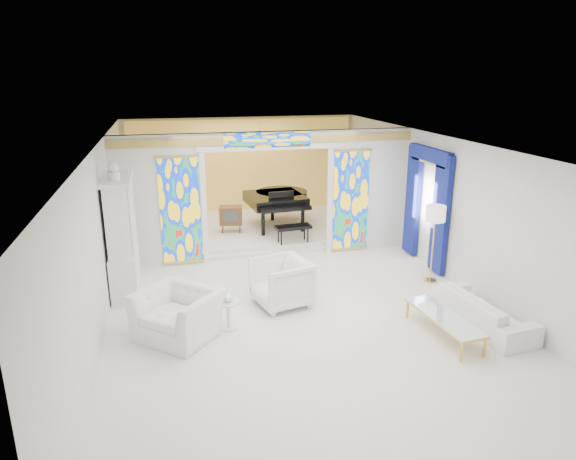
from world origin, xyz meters
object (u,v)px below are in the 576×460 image
object	(u,v)px
grand_piano	(279,199)
tv_console	(231,215)
coffee_table	(444,317)
armchair_right	(281,283)
sofa	(483,310)
armchair_left	(178,314)
china_cabinet	(122,237)

from	to	relation	value
grand_piano	tv_console	xyz separation A→B (m)	(-1.38, -0.32, -0.30)
coffee_table	tv_console	world-z (taller)	tv_console
armchair_right	sofa	xyz separation A→B (m)	(3.25, -1.66, -0.16)
armchair_left	grand_piano	distance (m)	6.25
china_cabinet	armchair_left	distance (m)	2.45
sofa	grand_piano	world-z (taller)	grand_piano
armchair_left	grand_piano	xyz separation A→B (m)	(2.95, 5.49, 0.52)
china_cabinet	coffee_table	distance (m)	6.23
armchair_right	china_cabinet	bearing A→B (deg)	-127.94
china_cabinet	sofa	world-z (taller)	china_cabinet
tv_console	sofa	bearing A→B (deg)	-49.85
sofa	armchair_left	bearing A→B (deg)	74.27
china_cabinet	armchair_right	size ratio (longest dim) A/B	2.72
armchair_left	sofa	size ratio (longest dim) A/B	0.63
armchair_right	grand_piano	xyz separation A→B (m)	(1.00, 4.68, 0.47)
china_cabinet	grand_piano	xyz separation A→B (m)	(3.92, 3.36, -0.24)
armchair_right	tv_console	size ratio (longest dim) A/B	1.44
armchair_left	armchair_right	world-z (taller)	armchair_right
tv_console	grand_piano	bearing A→B (deg)	22.16
china_cabinet	armchair_right	world-z (taller)	china_cabinet
armchair_left	sofa	bearing A→B (deg)	32.24
coffee_table	grand_piano	distance (m)	6.69
sofa	grand_piano	distance (m)	6.76
armchair_right	grand_piano	size ratio (longest dim) A/B	0.35
china_cabinet	sofa	distance (m)	6.90
tv_console	armchair_right	bearing A→B (deg)	-75.90
china_cabinet	coffee_table	bearing A→B (deg)	-30.72
armchair_left	china_cabinet	bearing A→B (deg)	155.98
armchair_left	coffee_table	distance (m)	4.46
sofa	coffee_table	xyz separation A→B (m)	(-0.86, -0.18, 0.05)
china_cabinet	grand_piano	size ratio (longest dim) A/B	0.95
sofa	coffee_table	size ratio (longest dim) A/B	1.16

